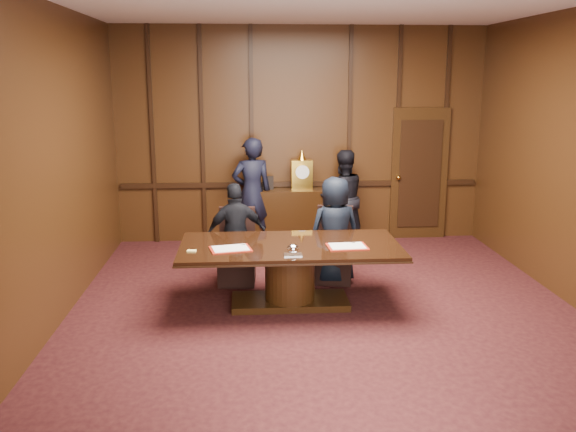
% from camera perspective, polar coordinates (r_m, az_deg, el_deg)
% --- Properties ---
extents(room, '(7.00, 7.04, 3.50)m').
position_cam_1_polar(room, '(6.76, 4.28, 4.57)').
color(room, black).
rests_on(room, ground).
extents(sideboard, '(1.60, 0.45, 1.54)m').
position_cam_1_polar(sideboard, '(10.04, 1.29, 0.19)').
color(sideboard, black).
rests_on(sideboard, ground).
extents(conference_table, '(2.62, 1.32, 0.76)m').
position_cam_1_polar(conference_table, '(7.30, 0.19, -4.55)').
color(conference_table, black).
rests_on(conference_table, ground).
extents(folder_left, '(0.52, 0.42, 0.02)m').
position_cam_1_polar(folder_left, '(7.04, -5.41, -3.07)').
color(folder_left, '#A21F0F').
rests_on(folder_left, conference_table).
extents(folder_right, '(0.48, 0.36, 0.02)m').
position_cam_1_polar(folder_right, '(7.14, 5.56, -2.85)').
color(folder_right, '#A21F0F').
rests_on(folder_right, conference_table).
extents(inkstand, '(0.20, 0.14, 0.12)m').
position_cam_1_polar(inkstand, '(6.78, 0.46, -3.25)').
color(inkstand, white).
rests_on(inkstand, conference_table).
extents(notepad, '(0.11, 0.08, 0.01)m').
position_cam_1_polar(notepad, '(7.02, -9.01, -3.24)').
color(notepad, '#F5E077').
rests_on(notepad, conference_table).
extents(chair_left, '(0.51, 0.51, 0.99)m').
position_cam_1_polar(chair_left, '(8.18, -4.80, -4.23)').
color(chair_left, black).
rests_on(chair_left, ground).
extents(chair_right, '(0.56, 0.56, 0.99)m').
position_cam_1_polar(chair_right, '(8.26, 4.30, -4.05)').
color(chair_right, black).
rests_on(chair_right, ground).
extents(signatory_left, '(0.85, 0.50, 1.36)m').
position_cam_1_polar(signatory_left, '(8.00, -4.87, -1.73)').
color(signatory_left, black).
rests_on(signatory_left, ground).
extents(signatory_right, '(0.78, 0.60, 1.43)m').
position_cam_1_polar(signatory_right, '(8.07, 4.39, -1.34)').
color(signatory_right, black).
rests_on(signatory_right, ground).
extents(witness_left, '(0.71, 0.53, 1.77)m').
position_cam_1_polar(witness_left, '(9.76, -3.39, 2.19)').
color(witness_left, black).
rests_on(witness_left, ground).
extents(witness_right, '(0.91, 0.80, 1.56)m').
position_cam_1_polar(witness_right, '(9.90, 5.12, 1.70)').
color(witness_right, black).
rests_on(witness_right, ground).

